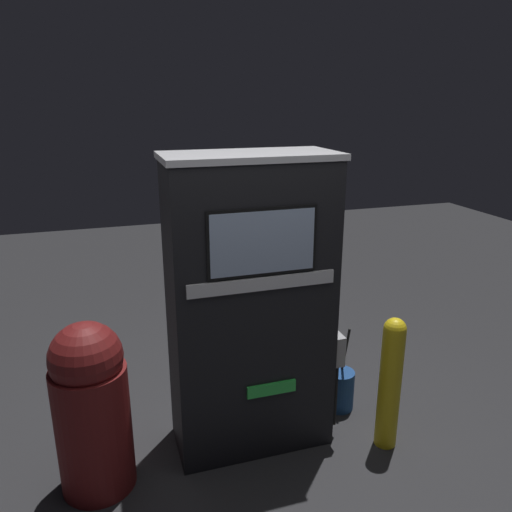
{
  "coord_description": "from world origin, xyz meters",
  "views": [
    {
      "loc": [
        -0.9,
        -2.7,
        2.37
      ],
      "look_at": [
        0.0,
        0.13,
        1.43
      ],
      "focal_mm": 35.0,
      "sensor_mm": 36.0,
      "label": 1
    }
  ],
  "objects_px": {
    "gas_pump": "(251,307)",
    "safety_bollard": "(390,380)",
    "squeegee_bucket": "(339,389)",
    "trash_bin": "(92,406)"
  },
  "relations": [
    {
      "from": "gas_pump",
      "to": "safety_bollard",
      "type": "bearing_deg",
      "value": -22.1
    },
    {
      "from": "trash_bin",
      "to": "squeegee_bucket",
      "type": "relative_size",
      "value": 1.59
    },
    {
      "from": "safety_bollard",
      "to": "squeegee_bucket",
      "type": "height_order",
      "value": "safety_bollard"
    },
    {
      "from": "safety_bollard",
      "to": "trash_bin",
      "type": "relative_size",
      "value": 0.87
    },
    {
      "from": "safety_bollard",
      "to": "squeegee_bucket",
      "type": "xyz_separation_m",
      "value": [
        -0.12,
        0.5,
        -0.35
      ]
    },
    {
      "from": "gas_pump",
      "to": "safety_bollard",
      "type": "relative_size",
      "value": 2.1
    },
    {
      "from": "squeegee_bucket",
      "to": "trash_bin",
      "type": "bearing_deg",
      "value": -171.22
    },
    {
      "from": "gas_pump",
      "to": "squeegee_bucket",
      "type": "xyz_separation_m",
      "value": [
        0.78,
        0.13,
        -0.87
      ]
    },
    {
      "from": "trash_bin",
      "to": "squeegee_bucket",
      "type": "distance_m",
      "value": 1.91
    },
    {
      "from": "trash_bin",
      "to": "squeegee_bucket",
      "type": "height_order",
      "value": "trash_bin"
    }
  ]
}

